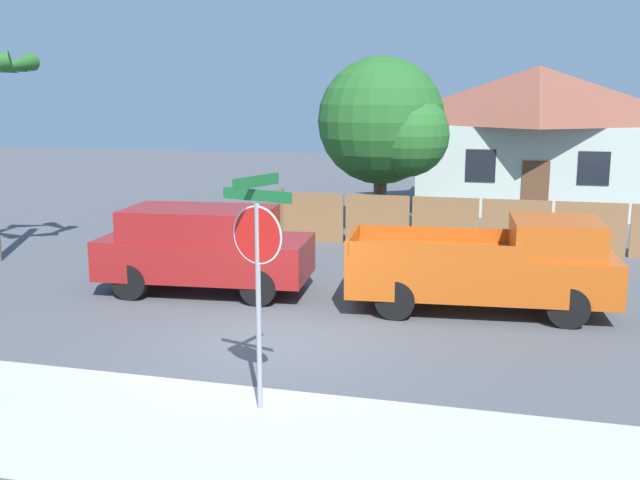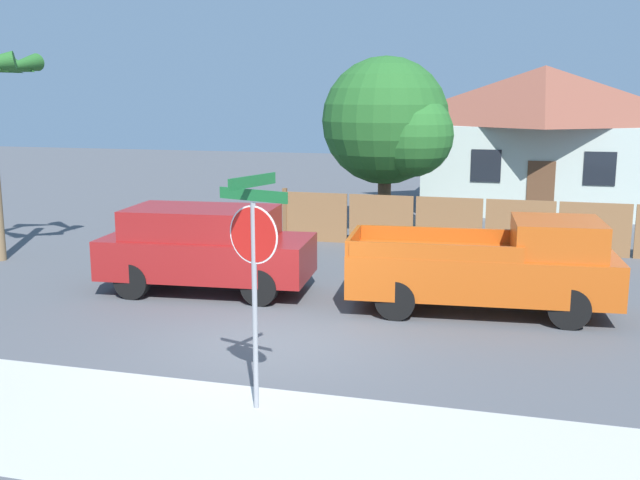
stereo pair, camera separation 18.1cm
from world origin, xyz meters
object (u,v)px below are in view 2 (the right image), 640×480
oak_tree (391,124)px  stop_sign (254,251)px  house (542,135)px  orange_pickup (493,267)px  red_suv (206,246)px

oak_tree → stop_sign: size_ratio=1.67×
house → orange_pickup: (-1.03, -14.29, -1.79)m
house → red_suv: bearing=-116.2°
house → orange_pickup: house is taller
oak_tree → stop_sign: 13.27m
oak_tree → red_suv: (-2.58, -7.74, -2.33)m
oak_tree → red_suv: 8.49m
stop_sign → orange_pickup: bearing=79.3°
oak_tree → stop_sign: (0.56, -13.21, -1.13)m
house → stop_sign: (-3.88, -19.78, -0.51)m
oak_tree → red_suv: oak_tree is taller
stop_sign → oak_tree: bearing=109.2°
orange_pickup → stop_sign: stop_sign is taller
house → orange_pickup: 14.43m
orange_pickup → red_suv: bearing=175.1°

